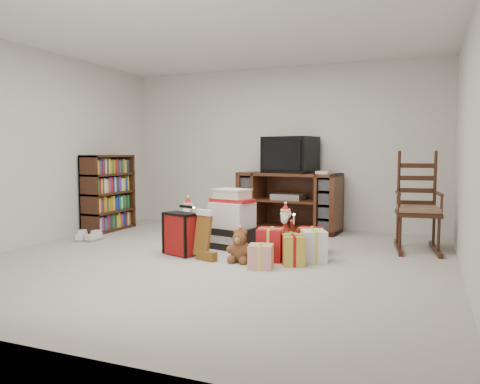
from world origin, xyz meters
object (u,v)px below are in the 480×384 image
object	(u,v)px
santa_figurine	(285,231)
sneaker_pair	(88,237)
teddy_bear	(240,248)
gift_cluster	(290,248)
mrs_claus_figurine	(188,224)
tv_stand	(289,202)
crt_television	(290,155)
rocking_chair	(418,215)
red_suitcase	(181,234)
bookshelf	(109,194)
gift_pile	(232,223)

from	to	relation	value
santa_figurine	sneaker_pair	size ratio (longest dim) A/B	1.66
teddy_bear	gift_cluster	world-z (taller)	teddy_bear
mrs_claus_figurine	sneaker_pair	xyz separation A→B (m)	(-1.28, -0.46, -0.18)
tv_stand	crt_television	world-z (taller)	crt_television
rocking_chair	gift_cluster	bearing A→B (deg)	-146.19
teddy_bear	santa_figurine	xyz separation A→B (m)	(0.25, 0.87, 0.06)
red_suitcase	teddy_bear	size ratio (longest dim) A/B	1.67
tv_stand	red_suitcase	xyz separation A→B (m)	(-0.69, -2.10, -0.19)
teddy_bear	gift_cluster	xyz separation A→B (m)	(0.48, 0.28, -0.02)
bookshelf	rocking_chair	bearing A→B (deg)	2.87
tv_stand	gift_cluster	xyz separation A→B (m)	(0.56, -1.89, -0.30)
crt_television	santa_figurine	bearing A→B (deg)	-63.61
bookshelf	rocking_chair	size ratio (longest dim) A/B	0.91
rocking_chair	mrs_claus_figurine	world-z (taller)	rocking_chair
bookshelf	santa_figurine	distance (m)	2.91
bookshelf	gift_cluster	bearing A→B (deg)	-16.18
santa_figurine	mrs_claus_figurine	distance (m)	1.33
red_suitcase	santa_figurine	size ratio (longest dim) A/B	1.02
gift_pile	red_suitcase	bearing A→B (deg)	-110.67
red_suitcase	santa_figurine	distance (m)	1.30
santa_figurine	tv_stand	bearing A→B (deg)	104.12
tv_stand	gift_pile	size ratio (longest dim) A/B	2.20
bookshelf	red_suitcase	size ratio (longest dim) A/B	1.99
rocking_chair	santa_figurine	size ratio (longest dim) A/B	2.22
rocking_chair	santa_figurine	distance (m)	1.61
gift_cluster	crt_television	distance (m)	2.22
red_suitcase	santa_figurine	world-z (taller)	red_suitcase
gift_pile	mrs_claus_figurine	xyz separation A→B (m)	(-0.71, 0.18, -0.08)
bookshelf	sneaker_pair	xyz separation A→B (m)	(0.26, -0.80, -0.50)
teddy_bear	crt_television	bearing A→B (deg)	91.76
tv_stand	santa_figurine	size ratio (longest dim) A/B	2.80
sneaker_pair	crt_television	bearing A→B (deg)	21.60
gift_cluster	crt_television	bearing A→B (deg)	106.08
bookshelf	gift_pile	xyz separation A→B (m)	(2.25, -0.52, -0.24)
teddy_bear	santa_figurine	size ratio (longest dim) A/B	0.61
tv_stand	red_suitcase	distance (m)	2.22
gift_pile	santa_figurine	size ratio (longest dim) A/B	1.27
tv_stand	bookshelf	xyz separation A→B (m)	(-2.54, -0.99, 0.11)
mrs_claus_figurine	crt_television	xyz separation A→B (m)	(1.01, 1.34, 0.92)
gift_pile	sneaker_pair	distance (m)	2.03
rocking_chair	tv_stand	bearing A→B (deg)	149.99
rocking_chair	teddy_bear	bearing A→B (deg)	-148.88
tv_stand	teddy_bear	distance (m)	2.19
gift_pile	gift_cluster	world-z (taller)	gift_pile
mrs_claus_figurine	sneaker_pair	world-z (taller)	mrs_claus_figurine
rocking_chair	red_suitcase	size ratio (longest dim) A/B	2.18
red_suitcase	tv_stand	bearing A→B (deg)	91.25
red_suitcase	mrs_claus_figurine	distance (m)	0.83
tv_stand	crt_television	xyz separation A→B (m)	(0.01, 0.01, 0.71)
tv_stand	red_suitcase	size ratio (longest dim) A/B	2.74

